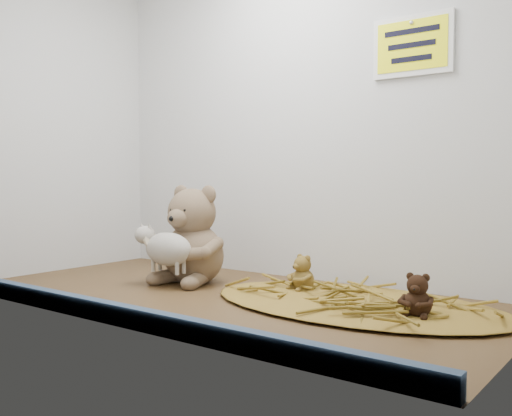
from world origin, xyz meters
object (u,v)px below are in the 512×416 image
Objects in this scene: main_teddy at (193,234)px; mini_teddy_tan at (303,271)px; toy_lamb at (168,249)px; mini_teddy_brown at (418,293)px.

mini_teddy_tan is (29.20, 4.10, -6.84)cm from main_teddy.
main_teddy is 30.27cm from mini_teddy_tan.
toy_lamb is 32.09cm from mini_teddy_tan.
mini_teddy_tan and mini_teddy_brown have the same top height.
main_teddy is at bearing 168.24° from mini_teddy_brown.
mini_teddy_tan is at bearing 156.56° from mini_teddy_brown.
main_teddy reaches higher than mini_teddy_brown.
toy_lamb is at bearing 176.64° from mini_teddy_brown.
mini_teddy_brown is at bearing 4.32° from toy_lamb.
mini_teddy_tan is at bearing 3.94° from main_teddy.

